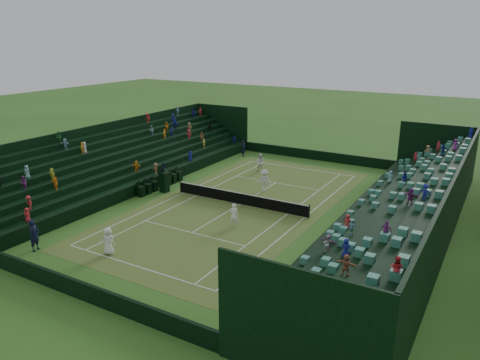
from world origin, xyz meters
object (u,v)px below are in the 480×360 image
(umpire_chair, at_px, (164,180))
(player_near_east, at_px, (234,215))
(player_near_west, at_px, (108,241))
(player_far_west, at_px, (261,163))
(player_far_east, at_px, (264,180))
(tennis_net, at_px, (240,198))

(umpire_chair, bearing_deg, player_near_east, -21.31)
(player_near_west, relative_size, player_far_west, 0.95)
(player_near_east, distance_m, player_far_east, 8.07)
(tennis_net, distance_m, player_near_west, 11.76)
(player_near_west, bearing_deg, tennis_net, -108.40)
(tennis_net, xyz_separation_m, player_far_west, (-2.84, 8.86, 0.38))
(tennis_net, height_order, player_near_west, player_near_west)
(player_near_east, xyz_separation_m, player_far_east, (-1.74, 7.88, 0.10))
(player_near_west, relative_size, player_far_east, 0.90)
(umpire_chair, bearing_deg, tennis_net, 4.52)
(player_near_west, xyz_separation_m, player_far_west, (-0.38, 20.35, 0.04))
(player_far_east, bearing_deg, tennis_net, -111.98)
(player_near_east, bearing_deg, player_far_west, -95.58)
(player_near_east, bearing_deg, player_far_east, -103.19)
(player_near_east, relative_size, player_far_west, 0.94)
(player_near_west, distance_m, player_far_west, 20.35)
(umpire_chair, distance_m, player_near_west, 11.87)
(tennis_net, bearing_deg, umpire_chair, -175.48)
(player_far_east, bearing_deg, player_far_west, 100.66)
(player_near_west, distance_m, player_near_east, 8.61)
(player_near_east, height_order, player_far_west, player_far_west)
(tennis_net, xyz_separation_m, player_far_east, (0.13, 3.83, 0.43))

